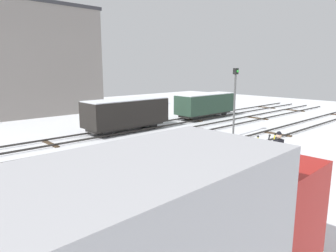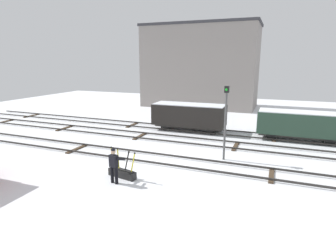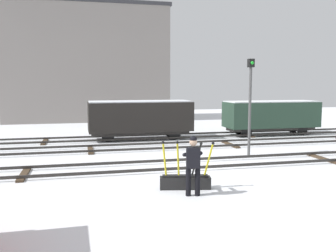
# 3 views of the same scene
# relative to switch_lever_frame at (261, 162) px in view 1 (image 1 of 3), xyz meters

# --- Properties ---
(ground_plane) EXTENTS (60.00, 60.00, 0.00)m
(ground_plane) POSITION_rel_switch_lever_frame_xyz_m (0.89, 2.80, -0.25)
(ground_plane) COLOR white
(track_main_line) EXTENTS (44.00, 1.94, 0.18)m
(track_main_line) POSITION_rel_switch_lever_frame_xyz_m (0.89, 2.80, -0.14)
(track_main_line) COLOR #2D2B28
(track_main_line) RESTS_ON ground_plane
(track_siding_near) EXTENTS (44.00, 1.94, 0.18)m
(track_siding_near) POSITION_rel_switch_lever_frame_xyz_m (0.89, 7.02, -0.14)
(track_siding_near) COLOR #2D2B28
(track_siding_near) RESTS_ON ground_plane
(track_siding_far) EXTENTS (44.00, 1.94, 0.18)m
(track_siding_far) POSITION_rel_switch_lever_frame_xyz_m (0.89, 10.14, -0.14)
(track_siding_far) COLOR #2D2B28
(track_siding_far) RESTS_ON ground_plane
(switch_lever_frame) EXTENTS (1.63, 0.65, 1.45)m
(switch_lever_frame) POSITION_rel_switch_lever_frame_xyz_m (0.00, 0.00, 0.00)
(switch_lever_frame) COLOR black
(switch_lever_frame) RESTS_ON ground_plane
(rail_worker) EXTENTS (0.63, 0.73, 1.71)m
(rail_worker) POSITION_rel_switch_lever_frame_xyz_m (0.02, -0.70, 0.71)
(rail_worker) COLOR black
(rail_worker) RESTS_ON ground_plane
(delivery_truck) EXTENTS (6.00, 2.58, 3.06)m
(delivery_truck) POSITION_rel_switch_lever_frame_xyz_m (-8.37, -3.48, 1.45)
(delivery_truck) COLOR #B21E19
(delivery_truck) RESTS_ON ground_plane
(signal_post) EXTENTS (0.24, 0.32, 4.20)m
(signal_post) POSITION_rel_switch_lever_frame_xyz_m (4.13, 4.31, 2.30)
(signal_post) COLOR #4C4C4C
(signal_post) RESTS_ON ground_plane
(apartment_building) EXTENTS (13.72, 6.68, 9.83)m
(apartment_building) POSITION_rel_switch_lever_frame_xyz_m (-2.39, 23.14, 4.67)
(apartment_building) COLOR gray
(apartment_building) RESTS_ON ground_plane
(freight_car_back_track) EXTENTS (5.74, 1.91, 2.09)m
(freight_car_back_track) POSITION_rel_switch_lever_frame_xyz_m (8.39, 10.14, 0.97)
(freight_car_back_track) COLOR #2D2B28
(freight_car_back_track) RESTS_ON ground_plane
(freight_car_far_end) EXTENTS (5.79, 2.13, 2.19)m
(freight_car_far_end) POSITION_rel_switch_lever_frame_xyz_m (0.23, 10.14, 1.02)
(freight_car_far_end) COLOR #2D2B28
(freight_car_far_end) RESTS_ON ground_plane
(perched_bird_roof_left) EXTENTS (0.24, 0.28, 0.13)m
(perched_bird_roof_left) POSITION_rel_switch_lever_frame_xyz_m (-0.19, 25.89, 9.64)
(perched_bird_roof_left) COLOR #333338
(perched_bird_roof_left) RESTS_ON apartment_building
(perched_bird_roof_right) EXTENTS (0.17, 0.28, 0.13)m
(perched_bird_roof_right) POSITION_rel_switch_lever_frame_xyz_m (3.11, 23.26, 9.64)
(perched_bird_roof_right) COLOR #514C47
(perched_bird_roof_right) RESTS_ON apartment_building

